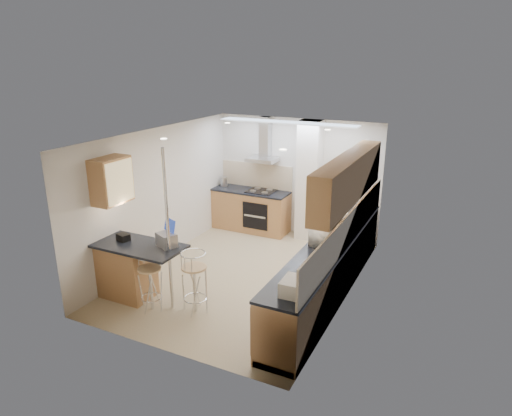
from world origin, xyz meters
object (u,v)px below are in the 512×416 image
at_px(laptop, 167,240).
at_px(bar_stool_near, 150,282).
at_px(microwave, 327,233).
at_px(bar_stool_end, 195,282).
at_px(bread_bin, 294,287).

bearing_deg(laptop, bar_stool_near, -82.05).
height_order(microwave, bar_stool_near, microwave).
height_order(laptop, bar_stool_end, laptop).
height_order(microwave, bar_stool_end, microwave).
distance_m(microwave, laptop, 2.47).
bearing_deg(bread_bin, bar_stool_near, 173.65).
distance_m(bar_stool_end, bread_bin, 1.87).
bearing_deg(bar_stool_end, bar_stool_near, 121.22).
xyz_separation_m(microwave, bread_bin, (0.14, -1.73, -0.07)).
distance_m(microwave, bar_stool_end, 2.16).
bearing_deg(microwave, laptop, 120.55).
xyz_separation_m(microwave, laptop, (-2.14, -1.24, -0.04)).
relative_size(microwave, bar_stool_near, 0.65).
relative_size(bar_stool_end, bread_bin, 2.64).
relative_size(microwave, bread_bin, 1.60).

